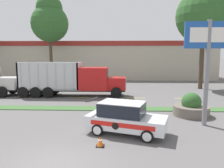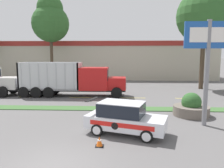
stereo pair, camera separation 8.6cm
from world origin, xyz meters
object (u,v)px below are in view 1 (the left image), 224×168
object	(u,v)px
store_sign_post	(208,51)
rally_car	(125,118)
traffic_cone	(100,142)
stone_planter	(191,107)
dump_truck_mid	(81,81)

from	to	relation	value
store_sign_post	rally_car	bearing A→B (deg)	-161.68
rally_car	traffic_cone	distance (m)	2.27
store_sign_post	traffic_cone	size ratio (longest dim) A/B	13.01
rally_car	stone_planter	bearing A→B (deg)	38.58
store_sign_post	stone_planter	xyz separation A→B (m)	(-0.11, 2.23, -4.01)
dump_truck_mid	rally_car	world-z (taller)	dump_truck_mid
stone_planter	traffic_cone	xyz separation A→B (m)	(-6.06, -5.68, -0.35)
store_sign_post	dump_truck_mid	bearing A→B (deg)	134.76
store_sign_post	traffic_cone	xyz separation A→B (m)	(-6.17, -3.45, -4.35)
stone_planter	traffic_cone	bearing A→B (deg)	-136.87
stone_planter	traffic_cone	size ratio (longest dim) A/B	5.15
stone_planter	rally_car	bearing A→B (deg)	-141.42
dump_truck_mid	store_sign_post	world-z (taller)	store_sign_post
rally_car	stone_planter	world-z (taller)	rally_car
store_sign_post	traffic_cone	bearing A→B (deg)	-150.80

